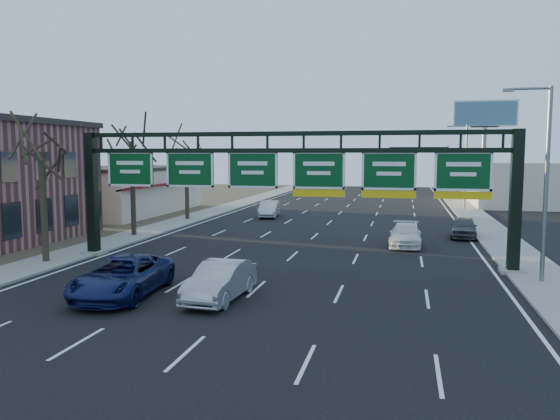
% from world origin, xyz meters
% --- Properties ---
extents(ground, '(160.00, 160.00, 0.00)m').
position_xyz_m(ground, '(0.00, 0.00, 0.00)').
color(ground, black).
rests_on(ground, ground).
extents(sidewalk_left, '(3.00, 120.00, 0.12)m').
position_xyz_m(sidewalk_left, '(-12.80, 20.00, 0.06)').
color(sidewalk_left, gray).
rests_on(sidewalk_left, ground).
extents(sidewalk_right, '(3.00, 120.00, 0.12)m').
position_xyz_m(sidewalk_right, '(12.80, 20.00, 0.06)').
color(sidewalk_right, gray).
rests_on(sidewalk_right, ground).
extents(dirt_strip_left, '(21.00, 120.00, 0.06)m').
position_xyz_m(dirt_strip_left, '(-25.00, 20.00, 0.03)').
color(dirt_strip_left, '#473D2B').
rests_on(dirt_strip_left, ground).
extents(lane_markings, '(21.60, 120.00, 0.01)m').
position_xyz_m(lane_markings, '(0.00, 20.00, 0.01)').
color(lane_markings, white).
rests_on(lane_markings, ground).
extents(sign_gantry, '(24.60, 1.20, 7.20)m').
position_xyz_m(sign_gantry, '(0.16, 8.00, 4.63)').
color(sign_gantry, black).
rests_on(sign_gantry, ground).
extents(cream_strip, '(10.90, 18.40, 4.70)m').
position_xyz_m(cream_strip, '(-21.48, 29.00, 2.36)').
color(cream_strip, beige).
rests_on(cream_strip, ground).
extents(building_right_distant, '(12.00, 20.00, 5.00)m').
position_xyz_m(building_right_distant, '(20.00, 50.00, 2.50)').
color(building_right_distant, beige).
rests_on(building_right_distant, ground).
extents(tree_gantry, '(3.60, 3.60, 8.48)m').
position_xyz_m(tree_gantry, '(-12.80, 5.00, 7.11)').
color(tree_gantry, black).
rests_on(tree_gantry, sidewalk_left).
extents(tree_mid, '(3.60, 3.60, 9.24)m').
position_xyz_m(tree_mid, '(-12.80, 15.00, 7.85)').
color(tree_mid, black).
rests_on(tree_mid, sidewalk_left).
extents(tree_far, '(3.60, 3.60, 8.86)m').
position_xyz_m(tree_far, '(-12.80, 25.00, 7.48)').
color(tree_far, black).
rests_on(tree_far, sidewalk_left).
extents(streetlight_near, '(2.15, 0.22, 9.00)m').
position_xyz_m(streetlight_near, '(12.47, 6.00, 5.08)').
color(streetlight_near, slate).
rests_on(streetlight_near, sidewalk_right).
extents(streetlight_far, '(2.15, 0.22, 9.00)m').
position_xyz_m(streetlight_far, '(12.47, 40.00, 5.08)').
color(streetlight_far, slate).
rests_on(streetlight_far, sidewalk_right).
extents(billboard_right, '(7.00, 0.50, 12.00)m').
position_xyz_m(billboard_right, '(15.00, 44.98, 9.06)').
color(billboard_right, slate).
rests_on(billboard_right, ground).
extents(traffic_signal_mast, '(10.16, 0.54, 7.00)m').
position_xyz_m(traffic_signal_mast, '(5.69, 55.00, 5.50)').
color(traffic_signal_mast, black).
rests_on(traffic_signal_mast, ground).
extents(car_blue_suv, '(3.16, 6.13, 1.66)m').
position_xyz_m(car_blue_suv, '(-5.18, -0.38, 0.83)').
color(car_blue_suv, '#121A4F').
rests_on(car_blue_suv, ground).
extents(car_silver_sedan, '(1.90, 4.80, 1.55)m').
position_xyz_m(car_silver_sedan, '(-0.99, -0.01, 0.78)').
color(car_silver_sedan, '#A4A3A8').
rests_on(car_silver_sedan, ground).
extents(car_white_wagon, '(2.05, 4.92, 1.42)m').
position_xyz_m(car_white_wagon, '(6.43, 15.16, 0.71)').
color(car_white_wagon, white).
rests_on(car_white_wagon, ground).
extents(car_grey_far, '(2.17, 4.53, 1.49)m').
position_xyz_m(car_grey_far, '(10.50, 19.73, 0.75)').
color(car_grey_far, '#424547').
rests_on(car_grey_far, ground).
extents(car_silver_distant, '(2.18, 4.80, 1.53)m').
position_xyz_m(car_silver_distant, '(-6.11, 28.83, 0.76)').
color(car_silver_distant, silver).
rests_on(car_silver_distant, ground).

